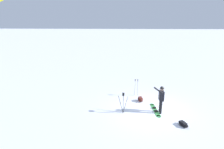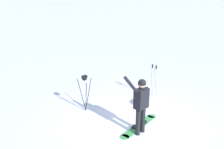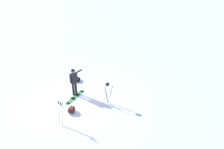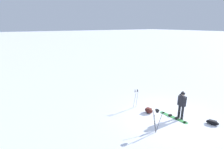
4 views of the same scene
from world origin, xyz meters
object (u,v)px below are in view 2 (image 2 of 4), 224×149
(snowboard, at_px, (139,125))
(snowboarder, at_px, (141,101))
(camera_tripod, at_px, (85,86))
(gear_bag_small, at_px, (143,101))
(ski_poles, at_px, (154,76))

(snowboard, bearing_deg, snowboarder, -48.70)
(snowboarder, xyz_separation_m, camera_tripod, (-2.24, -0.22, -0.10))
(snowboard, height_order, gear_bag_small, gear_bag_small)
(camera_tripod, bearing_deg, ski_poles, 71.24)
(ski_poles, bearing_deg, gear_bag_small, -74.85)
(snowboarder, relative_size, snowboard, 0.95)
(snowboarder, bearing_deg, snowboard, 131.30)
(snowboarder, xyz_separation_m, ski_poles, (-1.33, 2.46, -0.19))
(gear_bag_small, bearing_deg, camera_tripod, -124.13)
(gear_bag_small, bearing_deg, ski_poles, 105.15)
(snowboard, distance_m, camera_tripod, 2.25)
(snowboarder, distance_m, gear_bag_small, 2.03)
(snowboard, height_order, ski_poles, ski_poles)
(gear_bag_small, bearing_deg, snowboard, -55.96)
(snowboard, relative_size, gear_bag_small, 3.04)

